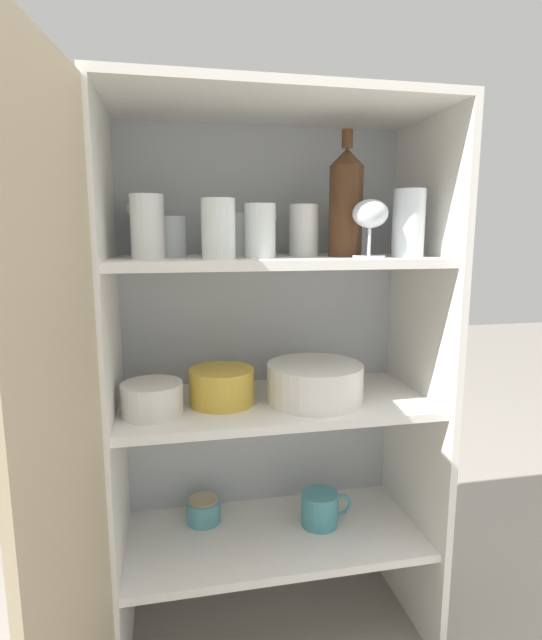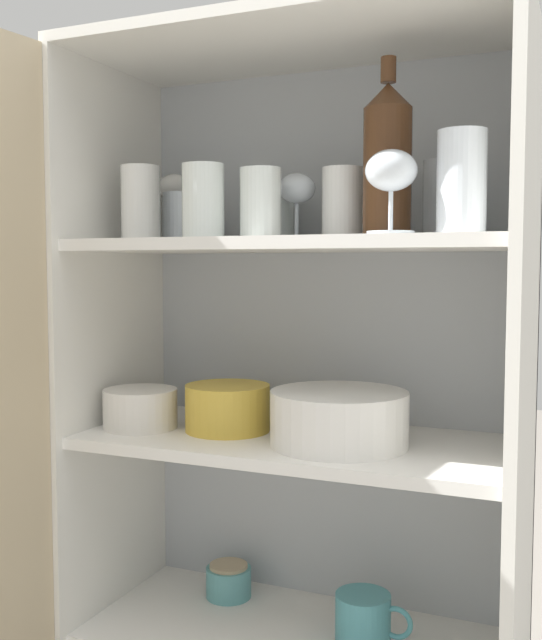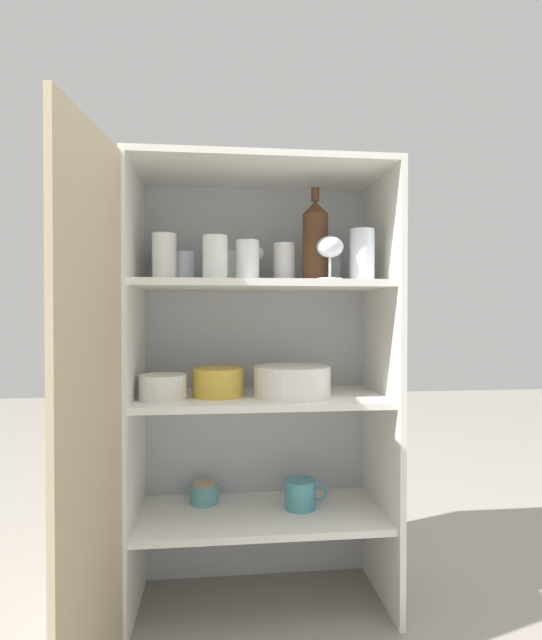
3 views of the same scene
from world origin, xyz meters
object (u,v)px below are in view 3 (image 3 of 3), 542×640
Objects in this scene: plate_stack_white at (292,381)px; mixing_bowl_large at (218,381)px; serving_bowl_small at (163,386)px; storage_jar at (204,493)px; wine_bottle at (315,241)px; coffee_mug_primary at (301,494)px.

plate_stack_white reaches higher than mixing_bowl_large.
plate_stack_white reaches higher than serving_bowl_small.
storage_jar is (-0.26, 0.12, -0.36)m from plate_stack_white.
mixing_bowl_large is 0.16m from serving_bowl_small.
storage_jar is at bearing 163.30° from wine_bottle.
serving_bowl_small is at bearing -165.63° from mixing_bowl_large.
mixing_bowl_large is 0.43m from coffee_mug_primary.
storage_jar is (-0.04, 0.09, -0.36)m from mixing_bowl_large.
serving_bowl_small is (-0.16, -0.04, -0.01)m from mixing_bowl_large.
storage_jar is (-0.29, 0.07, -0.01)m from coffee_mug_primary.
storage_jar is at bearing 156.03° from plate_stack_white.
coffee_mug_primary is (0.41, 0.06, -0.35)m from serving_bowl_small.
plate_stack_white is 0.46m from storage_jar.
serving_bowl_small is (-0.45, -0.03, -0.42)m from wine_bottle.
wine_bottle is at bearing 12.71° from plate_stack_white.
wine_bottle is 0.42m from plate_stack_white.
mixing_bowl_large is (-0.29, 0.01, -0.42)m from wine_bottle.
serving_bowl_small is at bearing -172.13° from coffee_mug_primary.
mixing_bowl_large is (-0.22, 0.03, -0.00)m from plate_stack_white.
mixing_bowl_large is at bearing -176.32° from coffee_mug_primary.
wine_bottle reaches higher than mixing_bowl_large.
mixing_bowl_large is at bearing 177.97° from wine_bottle.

